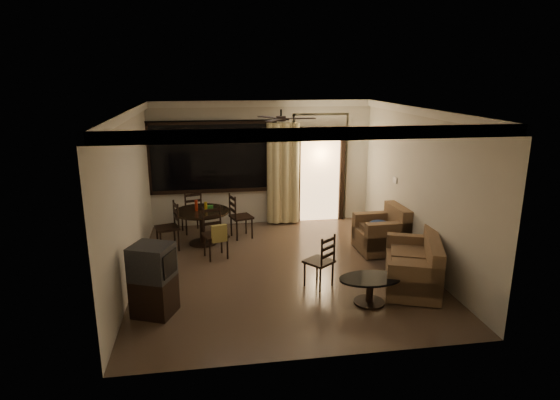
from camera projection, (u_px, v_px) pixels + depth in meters
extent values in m
plane|color=#7F6651|center=(281.00, 269.00, 8.34)|extent=(5.50, 5.50, 0.00)
plane|color=beige|center=(262.00, 163.00, 10.59)|extent=(5.00, 0.00, 5.00)
plane|color=beige|center=(319.00, 251.00, 5.35)|extent=(5.00, 0.00, 5.00)
plane|color=beige|center=(129.00, 198.00, 7.60)|extent=(0.00, 5.50, 5.50)
plane|color=beige|center=(419.00, 187.00, 8.35)|extent=(0.00, 5.50, 5.50)
plane|color=white|center=(281.00, 109.00, 7.61)|extent=(5.50, 5.50, 0.00)
cube|color=black|center=(213.00, 157.00, 10.35)|extent=(2.70, 0.04, 1.45)
cylinder|color=black|center=(216.00, 121.00, 10.07)|extent=(3.20, 0.03, 0.03)
cube|color=#FFC684|center=(320.00, 177.00, 10.84)|extent=(0.91, 0.03, 2.08)
cube|color=white|center=(395.00, 180.00, 9.37)|extent=(0.02, 0.18, 0.12)
cylinder|color=black|center=(281.00, 113.00, 7.62)|extent=(0.03, 0.03, 0.12)
cylinder|color=black|center=(281.00, 119.00, 7.64)|extent=(0.16, 0.16, 0.08)
cylinder|color=black|center=(202.00, 211.00, 9.41)|extent=(1.12, 1.12, 0.04)
cylinder|color=black|center=(202.00, 227.00, 9.50)|extent=(0.11, 0.11, 0.65)
cylinder|color=black|center=(203.00, 243.00, 9.58)|extent=(0.56, 0.56, 0.03)
cylinder|color=maroon|center=(196.00, 205.00, 9.38)|extent=(0.06, 0.06, 0.22)
cylinder|color=#AF8612|center=(206.00, 206.00, 9.37)|extent=(0.06, 0.06, 0.18)
cube|color=#268028|center=(210.00, 207.00, 9.58)|extent=(0.14, 0.10, 0.05)
cube|color=black|center=(167.00, 228.00, 9.13)|extent=(0.52, 0.52, 0.04)
cube|color=black|center=(241.00, 217.00, 9.83)|extent=(0.52, 0.52, 0.04)
cube|color=black|center=(215.00, 235.00, 8.73)|extent=(0.52, 0.52, 0.04)
cube|color=tan|center=(219.00, 233.00, 8.51)|extent=(0.29, 0.16, 0.32)
cube|color=black|center=(191.00, 212.00, 10.16)|extent=(0.52, 0.52, 0.04)
cube|color=black|center=(154.00, 296.00, 6.71)|extent=(0.69, 0.67, 0.55)
cube|color=black|center=(152.00, 262.00, 6.57)|extent=(0.69, 0.67, 0.50)
cube|color=black|center=(170.00, 264.00, 6.51)|extent=(0.17, 0.37, 0.34)
cube|color=#402A1E|center=(411.00, 273.00, 7.63)|extent=(1.30, 1.71, 0.38)
cube|color=#402A1E|center=(433.00, 257.00, 7.48)|extent=(0.73, 1.49, 0.62)
cube|color=#402A1E|center=(415.00, 280.00, 6.94)|extent=(0.82, 0.45, 0.48)
cube|color=#402A1E|center=(410.00, 248.00, 8.22)|extent=(0.82, 0.45, 0.48)
cube|color=#402A1E|center=(409.00, 261.00, 7.58)|extent=(1.01, 1.45, 0.11)
cube|color=#402A1E|center=(380.00, 240.00, 9.11)|extent=(0.90, 0.90, 0.41)
cube|color=#402A1E|center=(397.00, 223.00, 9.08)|extent=(0.23, 0.88, 0.67)
cube|color=#402A1E|center=(388.00, 236.00, 8.73)|extent=(0.88, 0.21, 0.51)
cube|color=#402A1E|center=(374.00, 225.00, 9.38)|extent=(0.88, 0.21, 0.51)
cube|color=#402A1E|center=(378.00, 229.00, 9.04)|extent=(0.64, 0.69, 0.12)
ellipsoid|color=navy|center=(379.00, 223.00, 9.01)|extent=(0.37, 0.31, 0.11)
ellipsoid|color=black|center=(370.00, 279.00, 6.98)|extent=(0.95, 0.57, 0.03)
cylinder|color=black|center=(370.00, 291.00, 7.03)|extent=(0.11, 0.11, 0.38)
cylinder|color=black|center=(369.00, 302.00, 7.08)|extent=(0.46, 0.46, 0.03)
cube|color=black|center=(319.00, 261.00, 7.55)|extent=(0.56, 0.56, 0.04)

